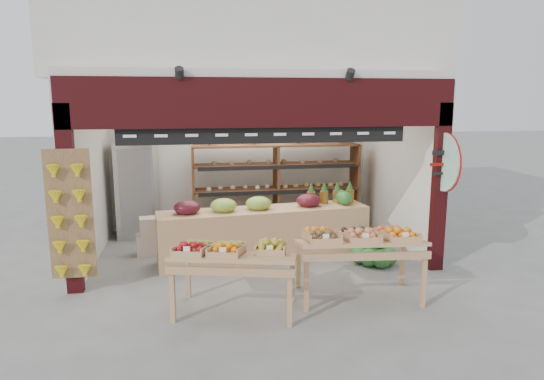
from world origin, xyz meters
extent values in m
plane|color=slate|center=(0.00, 0.00, 0.00)|extent=(60.00, 60.00, 0.00)
cube|color=beige|center=(0.00, 2.29, 1.50)|extent=(5.76, 0.18, 3.00)
cube|color=beige|center=(-2.79, 0.60, 1.50)|extent=(0.18, 3.38, 3.00)
cube|color=beige|center=(2.79, 0.60, 1.50)|extent=(0.18, 3.38, 3.00)
cube|color=beige|center=(0.00, 0.60, 3.06)|extent=(5.76, 3.38, 0.12)
cube|color=beige|center=(0.00, 1.70, 4.20)|extent=(6.36, 4.60, 2.40)
cube|color=black|center=(0.00, -1.05, 2.65)|extent=(5.70, 0.14, 0.70)
cube|color=black|center=(-2.75, -1.05, 1.32)|extent=(0.22, 0.14, 2.65)
cube|color=black|center=(2.75, -1.05, 1.32)|extent=(0.22, 0.14, 2.65)
cube|color=black|center=(0.00, -1.02, 2.20)|extent=(4.20, 0.05, 0.26)
cylinder|color=white|center=(0.10, -0.95, 2.45)|extent=(0.34, 0.05, 0.34)
cube|color=olive|center=(-2.73, -1.14, 1.15)|extent=(0.60, 0.04, 1.80)
cylinder|color=#B7E6CA|center=(2.75, -1.14, 1.75)|extent=(0.04, 0.90, 0.90)
cylinder|color=maroon|center=(2.75, -1.16, 1.75)|extent=(0.01, 0.92, 0.92)
cube|color=brown|center=(-1.03, 1.65, 0.89)|extent=(0.05, 0.56, 1.79)
cube|color=brown|center=(0.64, 1.65, 0.89)|extent=(0.05, 0.56, 1.79)
cube|color=brown|center=(2.32, 1.65, 0.89)|extent=(0.05, 0.56, 1.79)
cube|color=brown|center=(0.64, 1.65, 0.39)|extent=(3.35, 0.56, 0.04)
cube|color=brown|center=(0.64, 1.65, 0.89)|extent=(3.35, 0.56, 0.04)
cube|color=brown|center=(0.64, 1.65, 1.40)|extent=(3.35, 0.56, 0.04)
cube|color=brown|center=(0.64, 1.65, 1.79)|extent=(3.35, 0.56, 0.04)
cone|color=brown|center=(-0.70, 1.65, 1.93)|extent=(0.32, 0.32, 0.28)
cone|color=brown|center=(0.20, 1.65, 1.93)|extent=(0.32, 0.32, 0.28)
cone|color=brown|center=(1.09, 1.65, 1.93)|extent=(0.32, 0.32, 0.28)
cone|color=brown|center=(1.98, 1.65, 1.93)|extent=(0.32, 0.32, 0.28)
cube|color=#BABCC1|center=(-2.12, 1.76, 0.95)|extent=(0.80, 0.80, 1.90)
cube|color=silver|center=(-1.85, 0.51, 0.18)|extent=(0.47, 0.38, 0.36)
cube|color=silver|center=(-1.80, 0.51, 0.52)|extent=(0.42, 0.35, 0.30)
cube|color=#155121|center=(-1.29, 0.48, 0.15)|extent=(0.44, 0.36, 0.30)
cube|color=silver|center=(-1.34, 0.88, 0.14)|extent=(0.40, 0.33, 0.28)
cube|color=tan|center=(0.11, -0.12, 0.44)|extent=(3.60, 1.05, 0.89)
ellipsoid|color=#59141E|center=(-1.16, -0.25, 0.99)|extent=(0.43, 0.39, 0.24)
ellipsoid|color=#8CB23F|center=(-0.57, -0.19, 0.99)|extent=(0.43, 0.39, 0.24)
ellipsoid|color=#8CB23F|center=(0.02, -0.13, 0.99)|extent=(0.43, 0.39, 0.24)
ellipsoid|color=#59141E|center=(0.90, -0.04, 0.99)|extent=(0.43, 0.39, 0.24)
cylinder|color=olive|center=(0.98, 0.12, 1.00)|extent=(0.15, 0.15, 0.22)
cylinder|color=olive|center=(1.23, 0.15, 1.00)|extent=(0.15, 0.15, 0.22)
cylinder|color=olive|center=(1.47, 0.17, 1.00)|extent=(0.15, 0.15, 0.22)
cylinder|color=olive|center=(1.72, 0.20, 1.00)|extent=(0.15, 0.15, 0.22)
cube|color=tan|center=(-0.57, -2.08, 0.73)|extent=(1.72, 1.23, 0.23)
cube|color=tan|center=(-1.36, -2.26, 0.31)|extent=(0.07, 0.07, 0.63)
cube|color=tan|center=(0.02, -2.63, 0.31)|extent=(0.07, 0.07, 0.63)
cube|color=tan|center=(-1.17, -1.54, 0.31)|extent=(0.07, 0.07, 0.63)
cube|color=tan|center=(0.21, -1.90, 0.31)|extent=(0.07, 0.07, 0.63)
cube|color=tan|center=(1.13, -1.91, 0.78)|extent=(1.75, 1.09, 0.24)
cube|color=tan|center=(0.32, -2.23, 0.34)|extent=(0.07, 0.07, 0.68)
cube|color=tan|center=(1.86, -2.39, 0.34)|extent=(0.07, 0.07, 0.68)
cube|color=tan|center=(0.41, -1.42, 0.34)|extent=(0.07, 0.07, 0.68)
cube|color=tan|center=(1.94, -1.58, 0.34)|extent=(0.07, 0.07, 0.68)
sphere|color=#194D1D|center=(1.75, -0.76, 0.15)|extent=(0.31, 0.31, 0.31)
sphere|color=#194D1D|center=(2.08, -0.76, 0.15)|extent=(0.31, 0.31, 0.31)
sphere|color=#194D1D|center=(1.75, -0.43, 0.15)|extent=(0.31, 0.31, 0.31)
sphere|color=#194D1D|center=(2.08, -0.43, 0.15)|extent=(0.31, 0.31, 0.31)
sphere|color=#194D1D|center=(1.92, -0.60, 0.43)|extent=(0.31, 0.31, 0.31)
sphere|color=#194D1D|center=(1.92, -0.87, 0.15)|extent=(0.31, 0.31, 0.31)
sphere|color=#194D1D|center=(1.64, -0.60, 0.15)|extent=(0.31, 0.31, 0.31)
sphere|color=#194D1D|center=(1.75, -0.41, 0.43)|extent=(0.31, 0.31, 0.31)
camera|label=1|loc=(-1.12, -7.95, 2.70)|focal=32.00mm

